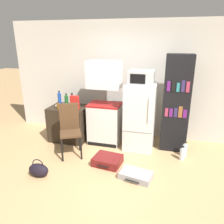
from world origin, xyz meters
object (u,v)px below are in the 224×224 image
Objects in this scene: bowl at (59,106)px; bookshelf at (176,104)px; side_table at (69,123)px; bottle_green_tall at (66,100)px; refrigerator at (140,117)px; bottle_amber_beer at (58,106)px; handbag at (39,170)px; water_bottle_front at (182,154)px; kitchen_hutch at (105,107)px; bottle_blue_soda at (59,98)px; microwave at (142,77)px; suitcase_small_flat at (136,175)px; chair at (70,126)px; water_bottle_middle at (185,150)px; bottle_wine_dark at (72,101)px; suitcase_large_flat at (108,160)px; bottle_milk_white at (63,106)px; cereal_box at (75,102)px.

bookshelf is at bearing 4.82° from bowl.
bottle_green_tall is (-0.14, 0.21, 0.50)m from side_table.
bottle_amber_beer is (-1.78, -0.20, 0.16)m from refrigerator.
water_bottle_front is at bearing 26.49° from handbag.
kitchen_hutch is (0.85, 0.06, 0.44)m from side_table.
refrigerator reaches higher than water_bottle_front.
bottle_amber_beer is (0.19, -0.43, -0.06)m from bottle_blue_soda.
bookshelf is (0.71, 0.13, -0.54)m from microwave.
bottle_green_tall reaches higher than bottle_amber_beer.
water_bottle_front reaches higher than suitcase_small_flat.
bottle_blue_soda reaches higher than chair.
bottle_blue_soda is (-1.97, 0.23, 0.22)m from refrigerator.
bowl is 0.28× the size of suitcase_small_flat.
suitcase_small_flat is 1.28m from water_bottle_middle.
bowl is (-2.54, -0.21, -0.18)m from bookshelf.
kitchen_hutch is 3.65× the size of microwave.
refrigerator reaches higher than side_table.
handbag is at bearing -77.61° from bowl.
refrigerator is at bearing 159.60° from water_bottle_front.
bottle_wine_dark is 0.57× the size of suitcase_large_flat.
water_bottle_middle is at bearing -5.19° from bottle_wine_dark.
bottle_milk_white is (-0.86, -0.25, 0.03)m from kitchen_hutch.
bottle_green_tall is at bearing 122.69° from side_table.
side_table is at bearing -179.46° from microwave.
suitcase_large_flat is (1.19, -0.65, -0.78)m from bottle_milk_white.
handbag reaches higher than water_bottle_middle.
kitchen_hutch is at bearing 0.33° from bottle_wine_dark.
suitcase_large_flat is at bearing -28.80° from bottle_milk_white.
suitcase_large_flat is (1.31, -1.05, -0.82)m from bottle_green_tall.
bottle_wine_dark is 0.53× the size of suitcase_small_flat.
kitchen_hutch reaches higher than water_bottle_front.
bottle_wine_dark is (-1.55, 0.04, 0.22)m from refrigerator.
refrigerator is at bearing 5.19° from cereal_box.
bookshelf reaches higher than bottle_blue_soda.
bottle_milk_white is 0.62m from chair.
handbag is (0.13, -1.52, -0.27)m from side_table.
microwave is 1.61× the size of bottle_wine_dark.
side_table is 2.43m from bookshelf.
chair reaches higher than bottle_green_tall.
microwave is at bearing -6.29° from bottle_green_tall.
suitcase_small_flat is (0.59, -0.30, -0.02)m from suitcase_large_flat.
bottle_milk_white is 0.13m from bottle_amber_beer.
water_bottle_front is (2.87, -0.56, -0.79)m from bottle_blue_soda.
bowl is 0.54× the size of water_bottle_front.
microwave is at bearing 2.74° from bowl.
bottle_amber_beer is (-0.99, -0.25, 0.03)m from kitchen_hutch.
bowl reaches higher than water_bottle_middle.
refrigerator reaches higher than chair.
bottle_amber_beer is at bearing -173.44° from refrigerator.
side_table is 0.56m from bottle_green_tall.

